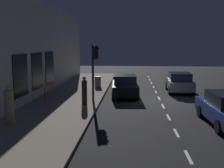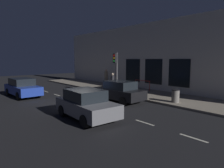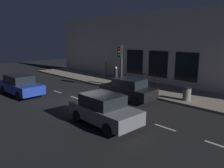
{
  "view_description": "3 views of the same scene",
  "coord_description": "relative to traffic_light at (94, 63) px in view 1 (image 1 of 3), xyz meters",
  "views": [
    {
      "loc": [
        1.97,
        18.57,
        3.84
      ],
      "look_at": [
        3.22,
        1.14,
        1.3
      ],
      "focal_mm": 44.29,
      "sensor_mm": 36.0,
      "label": 1
    },
    {
      "loc": [
        -7.54,
        -12.6,
        3.19
      ],
      "look_at": [
        3.21,
        0.21,
        1.12
      ],
      "focal_mm": 31.74,
      "sensor_mm": 36.0,
      "label": 2
    },
    {
      "loc": [
        -9.03,
        -11.58,
        4.4
      ],
      "look_at": [
        1.86,
        -0.47,
        1.11
      ],
      "focal_mm": 34.5,
      "sensor_mm": 36.0,
      "label": 3
    }
  ],
  "objects": [
    {
      "name": "parked_car_0",
      "position": [
        -6.21,
        -4.68,
        -1.83
      ],
      "size": [
        2.05,
        4.05,
        1.58
      ],
      "rotation": [
        0.0,
        0.0,
        3.11
      ],
      "color": "slate",
      "rests_on": "ground"
    },
    {
      "name": "red_railing",
      "position": [
        3.17,
        -0.43,
        -1.76
      ],
      "size": [
        0.05,
        1.9,
        0.97
      ],
      "color": "red",
      "rests_on": "sidewalk"
    },
    {
      "name": "traffic_light",
      "position": [
        0.0,
        0.0,
        0.0
      ],
      "size": [
        0.5,
        0.32,
        3.68
      ],
      "color": "#424244",
      "rests_on": "sidewalk"
    },
    {
      "name": "lane_centre_line",
      "position": [
        -4.35,
        -2.01,
        -2.61
      ],
      "size": [
        0.12,
        27.2,
        0.01
      ],
      "color": "beige",
      "rests_on": "ground"
    },
    {
      "name": "trash_bin",
      "position": [
        0.52,
        -5.88,
        -2.0
      ],
      "size": [
        0.56,
        0.56,
        0.93
      ],
      "color": "slate",
      "rests_on": "sidewalk"
    },
    {
      "name": "sidewalk",
      "position": [
        1.9,
        -1.01,
        -2.54
      ],
      "size": [
        4.5,
        32.0,
        0.15
      ],
      "color": "gray",
      "rests_on": "ground"
    },
    {
      "name": "pedestrian_1",
      "position": [
        0.5,
        1.06,
        -1.65
      ],
      "size": [
        0.45,
        0.45,
        1.74
      ],
      "rotation": [
        0.0,
        0.0,
        2.63
      ],
      "color": "#232328",
      "rests_on": "sidewalk"
    },
    {
      "name": "parked_car_1",
      "position": [
        -1.89,
        -2.54,
        -1.83
      ],
      "size": [
        2.09,
        4.19,
        1.58
      ],
      "rotation": [
        0.0,
        0.0,
        0.06
      ],
      "color": "black",
      "rests_on": "ground"
    },
    {
      "name": "building_facade",
      "position": [
        4.45,
        -1.01,
        0.84
      ],
      "size": [
        0.65,
        32.0,
        6.92
      ],
      "color": "beige",
      "rests_on": "ground"
    },
    {
      "name": "ground_plane",
      "position": [
        -4.35,
        -1.01,
        -2.62
      ],
      "size": [
        60.0,
        60.0,
        0.0
      ],
      "primitive_type": "plane",
      "color": "black"
    },
    {
      "name": "pedestrian_0",
      "position": [
        3.22,
        5.51,
        -1.62
      ],
      "size": [
        0.56,
        0.56,
        1.85
      ],
      "rotation": [
        0.0,
        0.0,
        5.91
      ],
      "color": "gray",
      "rests_on": "sidewalk"
    }
  ]
}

